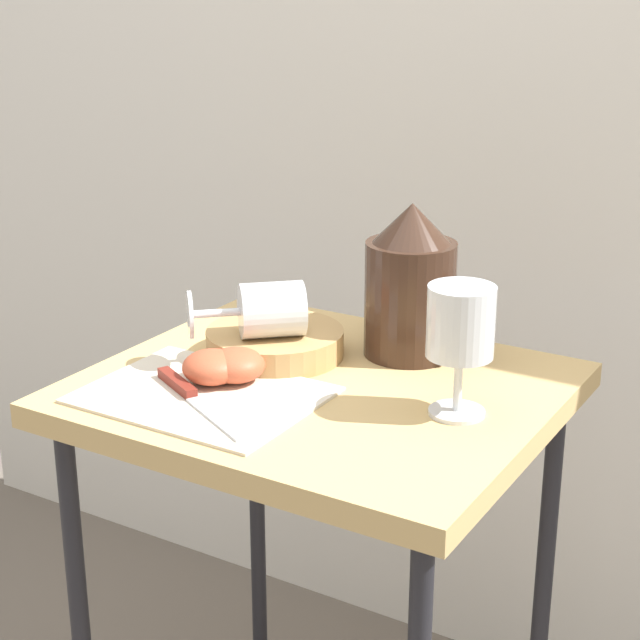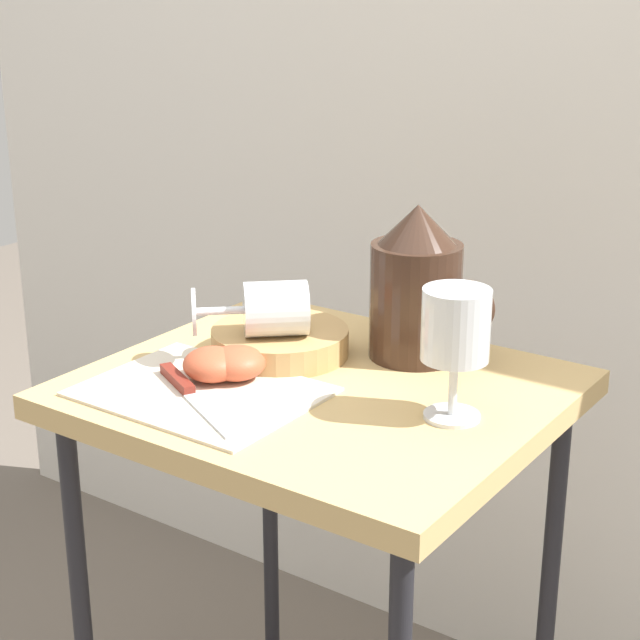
% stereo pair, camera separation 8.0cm
% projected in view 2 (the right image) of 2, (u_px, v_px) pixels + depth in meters
% --- Properties ---
extents(curtain_drape, '(2.40, 0.03, 1.84)m').
position_uv_depth(curtain_drape, '(520.00, 146.00, 1.61)').
color(curtain_drape, silver).
rests_on(curtain_drape, ground_plane).
extents(table, '(0.55, 0.48, 0.71)m').
position_uv_depth(table, '(320.00, 438.00, 1.29)').
color(table, tan).
rests_on(table, ground_plane).
extents(linen_napkin, '(0.27, 0.21, 0.00)m').
position_uv_depth(linen_napkin, '(201.00, 392.00, 1.23)').
color(linen_napkin, beige).
rests_on(linen_napkin, table).
extents(basket_tray, '(0.18, 0.18, 0.03)m').
position_uv_depth(basket_tray, '(280.00, 342.00, 1.34)').
color(basket_tray, tan).
rests_on(basket_tray, table).
extents(pitcher, '(0.17, 0.12, 0.20)m').
position_uv_depth(pitcher, '(416.00, 297.00, 1.32)').
color(pitcher, '#382319').
rests_on(pitcher, table).
extents(wine_glass_upright, '(0.08, 0.08, 0.15)m').
position_uv_depth(wine_glass_upright, '(456.00, 332.00, 1.13)').
color(wine_glass_upright, silver).
rests_on(wine_glass_upright, table).
extents(wine_glass_tipped_near, '(0.15, 0.14, 0.07)m').
position_uv_depth(wine_glass_tipped_near, '(271.00, 309.00, 1.31)').
color(wine_glass_tipped_near, silver).
rests_on(wine_glass_tipped_near, basket_tray).
extents(apple_half_left, '(0.07, 0.07, 0.04)m').
position_uv_depth(apple_half_left, '(213.00, 364.00, 1.25)').
color(apple_half_left, '#C15133').
rests_on(apple_half_left, linen_napkin).
extents(apple_half_right, '(0.07, 0.07, 0.04)m').
position_uv_depth(apple_half_right, '(236.00, 363.00, 1.26)').
color(apple_half_right, '#C15133').
rests_on(apple_half_right, linen_napkin).
extents(knife, '(0.19, 0.11, 0.01)m').
position_uv_depth(knife, '(187.00, 389.00, 1.22)').
color(knife, silver).
rests_on(knife, linen_napkin).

